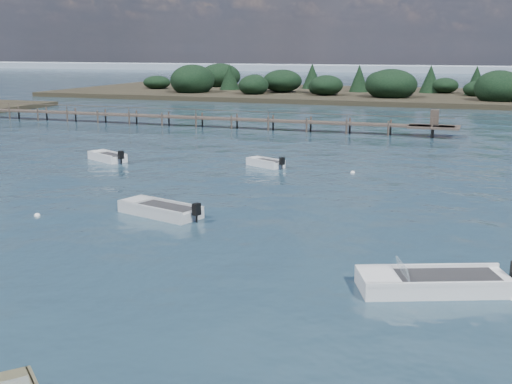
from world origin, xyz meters
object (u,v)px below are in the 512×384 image
at_px(dinghy_mid_white_a, 434,285).
at_px(jetty, 199,118).
at_px(dinghy_mid_grey, 160,212).
at_px(tender_far_white, 266,164).
at_px(tender_far_grey, 107,158).

relative_size(dinghy_mid_white_a, jetty, 0.09).
bearing_deg(jetty, dinghy_mid_white_a, -55.97).
bearing_deg(dinghy_mid_grey, dinghy_mid_white_a, -23.50).
relative_size(dinghy_mid_grey, dinghy_mid_white_a, 0.86).
xyz_separation_m(dinghy_mid_grey, jetty, (-14.52, 36.76, 0.81)).
distance_m(tender_far_white, jetty, 26.15).
height_order(tender_far_grey, dinghy_mid_grey, tender_far_grey).
relative_size(tender_far_grey, tender_far_white, 1.18).
relative_size(tender_far_grey, dinghy_mid_grey, 0.77).
height_order(tender_far_white, dinghy_mid_white_a, dinghy_mid_white_a).
distance_m(tender_far_grey, dinghy_mid_white_a, 33.22).
bearing_deg(tender_far_white, jetty, 125.51).
distance_m(dinghy_mid_grey, jetty, 39.53).
bearing_deg(dinghy_mid_white_a, dinghy_mid_grey, 156.50).
relative_size(tender_far_grey, dinghy_mid_white_a, 0.67).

